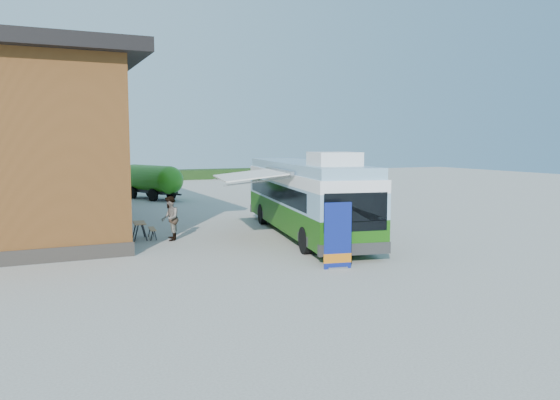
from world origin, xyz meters
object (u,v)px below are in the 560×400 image
banner (338,242)px  person_a (117,204)px  picnic_table (139,227)px  bus (305,195)px  slurry_tanker (151,180)px  person_b (170,218)px

banner → person_a: size_ratio=1.31×
picnic_table → bus: bearing=-10.2°
slurry_tanker → person_a: bearing=-133.6°
person_a → bus: bearing=-69.8°
banner → slurry_tanker: size_ratio=0.35×
person_b → picnic_table: bearing=-108.6°
bus → picnic_table: (-6.69, 1.82, -1.20)m
bus → picnic_table: size_ratio=8.98×
banner → person_b: 8.04m
banner → person_b: banner is taller
picnic_table → person_a: 6.36m
picnic_table → person_b: size_ratio=0.74×
picnic_table → slurry_tanker: bearing=82.1°
banner → person_a: banner is taller
bus → banner: (-1.93, -6.05, -0.87)m
person_a → slurry_tanker: slurry_tanker is taller
banner → bus: bearing=82.8°
banner → person_a: (-4.76, 14.22, -0.06)m
banner → slurry_tanker: bearing=103.2°
banner → picnic_table: size_ratio=1.57×
person_b → slurry_tanker: bearing=-174.7°
picnic_table → person_b: (1.11, -0.71, 0.37)m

